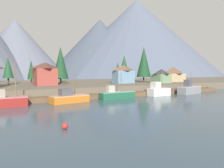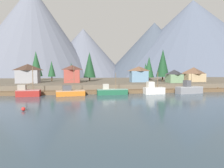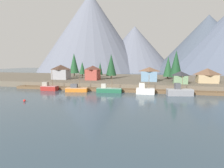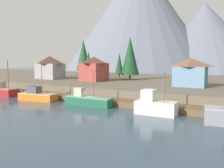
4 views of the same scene
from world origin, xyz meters
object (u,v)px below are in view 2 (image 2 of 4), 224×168
object	(u,v)px
fishing_boat_red	(28,92)
fishing_boat_orange	(70,92)
channel_buoy	(23,109)
house_tan	(193,74)
house_grey	(28,73)
conifer_near_left	(71,70)
conifer_near_right	(163,63)
conifer_back_left	(90,65)
fishing_boat_grey	(189,89)
house_red	(72,74)
conifer_mid_left	(149,67)
house_blue	(139,74)
conifer_back_right	(36,64)
conifer_centre	(146,70)
fishing_boat_green	(112,91)
conifer_mid_right	(52,69)
fishing_boat_white	(153,90)
house_green	(174,76)

from	to	relation	value
fishing_boat_red	fishing_boat_orange	xyz separation A→B (m)	(11.59, -0.56, -0.15)
fishing_boat_orange	channel_buoy	distance (m)	21.16
house_tan	house_grey	distance (m)	65.70
conifer_near_left	conifer_near_right	bearing A→B (deg)	-20.64
house_tan	conifer_back_left	distance (m)	43.98
fishing_boat_grey	house_red	size ratio (longest dim) A/B	1.24
house_tan	conifer_near_right	xyz separation A→B (m)	(-12.01, 3.58, 4.69)
house_tan	conifer_mid_left	world-z (taller)	conifer_mid_left
house_tan	conifer_mid_left	size ratio (longest dim) A/B	0.73
house_blue	channel_buoy	bearing A→B (deg)	-130.07
conifer_back_left	conifer_back_right	world-z (taller)	conifer_back_right
conifer_near_left	conifer_centre	bearing A→B (deg)	1.07
house_blue	house_tan	distance (m)	23.35
fishing_boat_green	house_grey	bearing A→B (deg)	144.26
house_red	conifer_mid_right	xyz separation A→B (m)	(-9.08, 9.68, 1.88)
fishing_boat_green	house_tan	xyz separation A→B (m)	(37.13, 18.17, 4.55)
fishing_boat_green	house_red	world-z (taller)	house_red
fishing_boat_red	conifer_back_left	size ratio (longest dim) A/B	0.66
house_tan	conifer_centre	bearing A→B (deg)	127.39
fishing_boat_white	house_green	bearing A→B (deg)	42.99
house_tan	conifer_mid_right	size ratio (longest dim) A/B	0.94
conifer_near_right	conifer_mid_left	bearing A→B (deg)	105.43
fishing_boat_red	house_blue	world-z (taller)	house_blue
fishing_boat_orange	conifer_centre	world-z (taller)	conifer_centre
house_red	channel_buoy	distance (m)	41.46
fishing_boat_orange	fishing_boat_grey	world-z (taller)	fishing_boat_orange
conifer_near_left	conifer_centre	xyz separation A→B (m)	(36.43, 0.68, 0.04)
house_red	conifer_centre	distance (m)	39.25
fishing_boat_orange	fishing_boat_white	world-z (taller)	fishing_boat_orange
house_grey	fishing_boat_orange	bearing A→B (deg)	-50.29
fishing_boat_grey	house_blue	world-z (taller)	house_blue
fishing_boat_orange	conifer_back_right	size ratio (longest dim) A/B	0.63
conifer_near_right	conifer_mid_right	distance (m)	47.44
house_red	conifer_near_right	world-z (taller)	conifer_near_right
house_grey	house_blue	bearing A→B (deg)	-0.37
house_blue	fishing_boat_green	bearing A→B (deg)	-126.52
fishing_boat_red	conifer_near_left	distance (m)	38.46
house_blue	house_grey	xyz separation A→B (m)	(-42.35, 0.27, 0.41)
conifer_back_left	conifer_mid_left	bearing A→B (deg)	6.90
fishing_boat_red	fishing_boat_grey	xyz separation A→B (m)	(48.11, -0.63, 0.16)
fishing_boat_grey	fishing_boat_orange	bearing A→B (deg)	169.96
fishing_boat_red	conifer_mid_left	distance (m)	56.57
house_green	house_tan	distance (m)	12.23
house_blue	conifer_mid_left	bearing A→B (deg)	56.07
conifer_near_left	channel_buoy	bearing A→B (deg)	-95.55
fishing_boat_green	conifer_mid_right	world-z (taller)	conifer_mid_right
conifer_back_right	conifer_centre	world-z (taller)	conifer_back_right
conifer_mid_left	conifer_mid_right	bearing A→B (deg)	-177.41
fishing_boat_red	conifer_back_left	distance (m)	34.73
house_red	channel_buoy	bearing A→B (deg)	-99.47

